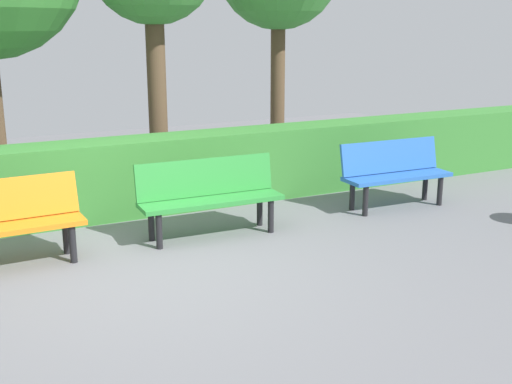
{
  "coord_description": "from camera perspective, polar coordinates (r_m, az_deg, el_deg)",
  "views": [
    {
      "loc": [
        1.7,
        5.67,
        2.33
      ],
      "look_at": [
        -1.36,
        -0.36,
        0.55
      ],
      "focal_mm": 44.9,
      "sensor_mm": 36.0,
      "label": 1
    }
  ],
  "objects": [
    {
      "name": "bench_green",
      "position": [
        7.21,
        -4.18,
        -0.13
      ],
      "size": [
        1.64,
        0.51,
        0.86
      ],
      "rotation": [
        0.0,
        0.0,
        -0.04
      ],
      "color": "#2D8C38",
      "rests_on": "ground_plane"
    },
    {
      "name": "bench_blue",
      "position": [
        8.53,
        12.22,
        1.88
      ],
      "size": [
        1.49,
        0.52,
        0.86
      ],
      "rotation": [
        0.0,
        0.0,
        -0.04
      ],
      "color": "blue",
      "rests_on": "ground_plane"
    },
    {
      "name": "bench_orange",
      "position": [
        6.72,
        -21.74,
        -2.3
      ],
      "size": [
        1.55,
        0.52,
        0.86
      ],
      "rotation": [
        0.0,
        0.0,
        0.03
      ],
      "color": "orange",
      "rests_on": "ground_plane"
    },
    {
      "name": "ground_plane",
      "position": [
        6.36,
        -9.58,
        -6.95
      ],
      "size": [
        17.14,
        17.14,
        0.0
      ],
      "primitive_type": "plane",
      "color": "slate"
    },
    {
      "name": "hedge_row",
      "position": [
        8.38,
        -6.62,
        1.86
      ],
      "size": [
        13.14,
        0.64,
        0.95
      ],
      "primitive_type": "cube",
      "color": "#387F33",
      "rests_on": "ground_plane"
    }
  ]
}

